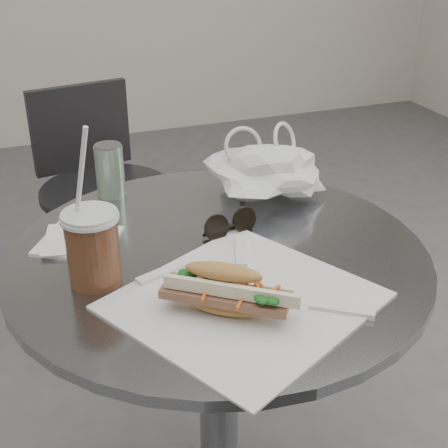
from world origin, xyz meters
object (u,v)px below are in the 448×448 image
object	(u,v)px
banh_mi	(225,290)
sunglasses	(230,225)
cafe_table	(219,370)
chair_far	(105,224)
iced_coffee	(93,246)
drink_can	(110,170)

from	to	relation	value
banh_mi	sunglasses	size ratio (longest dim) A/B	2.18
cafe_table	chair_far	distance (m)	0.94
sunglasses	iced_coffee	bearing A→B (deg)	-175.79
iced_coffee	sunglasses	bearing A→B (deg)	15.76
cafe_table	sunglasses	xyz separation A→B (m)	(0.04, 0.05, 0.29)
cafe_table	drink_can	world-z (taller)	drink_can
banh_mi	drink_can	xyz separation A→B (m)	(-0.08, 0.49, 0.02)
cafe_table	iced_coffee	xyz separation A→B (m)	(-0.22, -0.02, 0.34)
cafe_table	sunglasses	bearing A→B (deg)	51.19
chair_far	banh_mi	world-z (taller)	banh_mi
cafe_table	sunglasses	world-z (taller)	sunglasses
cafe_table	banh_mi	world-z (taller)	banh_mi
cafe_table	iced_coffee	bearing A→B (deg)	-174.49
banh_mi	sunglasses	world-z (taller)	banh_mi
chair_far	drink_can	bearing A→B (deg)	73.66
chair_far	iced_coffee	bearing A→B (deg)	70.36
cafe_table	banh_mi	distance (m)	0.37
iced_coffee	chair_far	bearing A→B (deg)	80.50
chair_far	sunglasses	world-z (taller)	sunglasses
chair_far	banh_mi	size ratio (longest dim) A/B	3.19
sunglasses	chair_far	bearing A→B (deg)	85.40
chair_far	banh_mi	xyz separation A→B (m)	(0.01, -1.11, 0.43)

